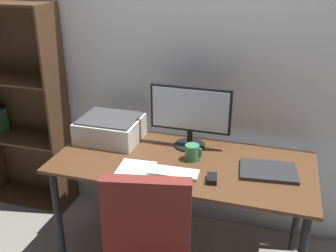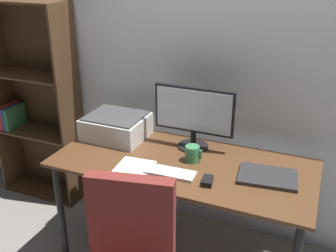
# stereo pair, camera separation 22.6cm
# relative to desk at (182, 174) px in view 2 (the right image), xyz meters

# --- Properties ---
(back_wall) EXTENTS (6.40, 0.10, 2.60)m
(back_wall) POSITION_rel_desk_xyz_m (0.00, 0.52, 0.64)
(back_wall) COLOR silver
(back_wall) RESTS_ON ground
(desk) EXTENTS (1.57, 0.71, 0.74)m
(desk) POSITION_rel_desk_xyz_m (0.00, 0.00, 0.00)
(desk) COLOR #56351E
(desk) RESTS_ON ground
(monitor) EXTENTS (0.52, 0.20, 0.41)m
(monitor) POSITION_rel_desk_xyz_m (-0.01, 0.21, 0.32)
(monitor) COLOR black
(monitor) RESTS_ON desk
(keyboard) EXTENTS (0.29, 0.12, 0.02)m
(keyboard) POSITION_rel_desk_xyz_m (-0.01, -0.16, 0.09)
(keyboard) COLOR silver
(keyboard) RESTS_ON desk
(mouse) EXTENTS (0.07, 0.10, 0.03)m
(mouse) POSITION_rel_desk_xyz_m (0.21, -0.18, 0.10)
(mouse) COLOR black
(mouse) RESTS_ON desk
(coffee_mug) EXTENTS (0.10, 0.09, 0.10)m
(coffee_mug) POSITION_rel_desk_xyz_m (0.05, 0.03, 0.13)
(coffee_mug) COLOR #387F51
(coffee_mug) RESTS_ON desk
(laptop) EXTENTS (0.34, 0.27, 0.02)m
(laptop) POSITION_rel_desk_xyz_m (0.51, 0.01, 0.10)
(laptop) COLOR #2D2D30
(laptop) RESTS_ON desk
(printer) EXTENTS (0.40, 0.34, 0.16)m
(printer) POSITION_rel_desk_xyz_m (-0.54, 0.15, 0.16)
(printer) COLOR silver
(printer) RESTS_ON desk
(paper_sheet) EXTENTS (0.23, 0.31, 0.00)m
(paper_sheet) POSITION_rel_desk_xyz_m (-0.24, -0.21, 0.09)
(paper_sheet) COLOR white
(paper_sheet) RESTS_ON desk
(bookshelf) EXTENTS (0.70, 0.28, 1.60)m
(bookshelf) POSITION_rel_desk_xyz_m (-1.40, 0.35, 0.13)
(bookshelf) COLOR #4C331E
(bookshelf) RESTS_ON ground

